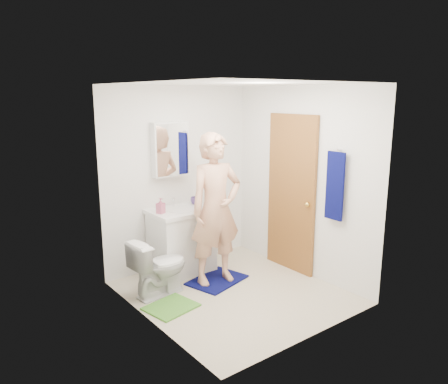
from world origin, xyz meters
The scene contains 22 objects.
floor centered at (0.00, 0.00, -0.01)m, with size 2.20×2.40×0.02m, color beige.
ceiling centered at (0.00, 0.00, 2.41)m, with size 2.20×2.40×0.02m, color white.
wall_back centered at (0.00, 1.21, 1.20)m, with size 2.20×0.02×2.40m, color white.
wall_front centered at (0.00, -1.21, 1.20)m, with size 2.20×0.02×2.40m, color white.
wall_left centered at (-1.11, 0.00, 1.20)m, with size 0.02×2.40×2.40m, color white.
wall_right centered at (1.11, 0.00, 1.20)m, with size 0.02×2.40×2.40m, color white.
vanity_cabinet centered at (-0.15, 0.91, 0.40)m, with size 0.75×0.55×0.80m, color white.
countertop centered at (-0.15, 0.91, 0.83)m, with size 0.79×0.59×0.05m, color white.
sink_basin centered at (-0.15, 0.91, 0.84)m, with size 0.40×0.40×0.03m, color white.
faucet centered at (-0.15, 1.09, 0.91)m, with size 0.03×0.03×0.12m, color silver.
medicine_cabinet centered at (-0.15, 1.14, 1.60)m, with size 0.50×0.12×0.70m, color white.
mirror_panel centered at (-0.15, 1.08, 1.60)m, with size 0.46×0.01×0.66m, color white.
door centered at (1.07, 0.15, 1.02)m, with size 0.05×0.80×2.05m, color #A7692E.
door_knob centered at (1.03, -0.17, 0.95)m, with size 0.07×0.07×0.07m, color gold.
towel centered at (1.03, -0.57, 1.25)m, with size 0.03×0.24×0.80m, color #080B4F.
towel_hook centered at (1.07, -0.57, 1.67)m, with size 0.02×0.02×0.06m, color silver.
toilet centered at (-0.71, 0.50, 0.34)m, with size 0.38×0.67×0.68m, color white.
bath_mat centered at (0.03, 0.39, 0.01)m, with size 0.70×0.50×0.02m, color #080B4F.
green_rug centered at (-0.79, 0.13, 0.01)m, with size 0.51×0.43×0.02m, color #56A236.
soap_dispenser centered at (-0.45, 0.90, 0.95)m, with size 0.09×0.09×0.19m, color #C15A7A.
toothbrush_cup centered at (0.15, 1.03, 0.90)m, with size 0.12×0.12×0.10m, color #553D86.
man centered at (0.01, 0.37, 0.94)m, with size 0.67×0.44×1.84m, color tan.
Camera 1 is at (-3.00, -3.71, 2.28)m, focal length 35.00 mm.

